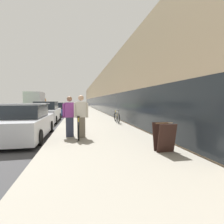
% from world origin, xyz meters
% --- Properties ---
extents(sidewalk_slab, '(4.56, 70.00, 0.11)m').
position_xyz_m(sidewalk_slab, '(5.79, 21.00, 0.05)').
color(sidewalk_slab, gray).
rests_on(sidewalk_slab, ground).
extents(storefront_facade, '(10.01, 70.00, 5.84)m').
position_xyz_m(storefront_facade, '(13.10, 29.00, 2.91)').
color(storefront_facade, tan).
rests_on(storefront_facade, ground).
extents(tandem_bicycle, '(0.52, 2.75, 0.94)m').
position_xyz_m(tandem_bicycle, '(4.75, 1.97, 0.51)').
color(tandem_bicycle, black).
rests_on(tandem_bicycle, sidewalk_slab).
extents(person_rider, '(0.61, 0.24, 1.81)m').
position_xyz_m(person_rider, '(4.87, 1.62, 1.02)').
color(person_rider, '#756B5B').
rests_on(person_rider, sidewalk_slab).
extents(person_bystander, '(0.60, 0.24, 1.77)m').
position_xyz_m(person_bystander, '(4.38, 1.88, 0.99)').
color(person_bystander, '#33384C').
rests_on(person_bystander, sidewalk_slab).
extents(bike_rack_hoop, '(0.05, 0.60, 0.84)m').
position_xyz_m(bike_rack_hoop, '(7.42, 5.82, 0.62)').
color(bike_rack_hoop, gray).
rests_on(bike_rack_hoop, sidewalk_slab).
extents(cruiser_bike_nearest, '(0.52, 1.77, 0.88)m').
position_xyz_m(cruiser_bike_nearest, '(7.57, 6.62, 0.48)').
color(cruiser_bike_nearest, black).
rests_on(cruiser_bike_nearest, sidewalk_slab).
extents(sandwich_board_sign, '(0.56, 0.56, 0.90)m').
position_xyz_m(sandwich_board_sign, '(7.34, -1.02, 0.56)').
color(sandwich_board_sign, '#331E19').
rests_on(sandwich_board_sign, sidewalk_slab).
extents(parked_sedan_curbside, '(1.92, 4.76, 1.57)m').
position_xyz_m(parked_sedan_curbside, '(2.44, 2.38, 0.69)').
color(parked_sedan_curbside, silver).
rests_on(parked_sedan_curbside, ground).
extents(vintage_roadster_curbside, '(1.84, 4.75, 1.63)m').
position_xyz_m(vintage_roadster_curbside, '(2.31, 8.64, 0.74)').
color(vintage_roadster_curbside, silver).
rests_on(vintage_roadster_curbside, ground).
extents(parked_sedan_far, '(1.96, 4.73, 1.49)m').
position_xyz_m(parked_sedan_far, '(2.40, 14.67, 0.67)').
color(parked_sedan_far, navy).
rests_on(parked_sedan_far, ground).
extents(moving_truck, '(2.49, 6.11, 3.13)m').
position_xyz_m(moving_truck, '(-2.20, 25.42, 1.57)').
color(moving_truck, orange).
rests_on(moving_truck, ground).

